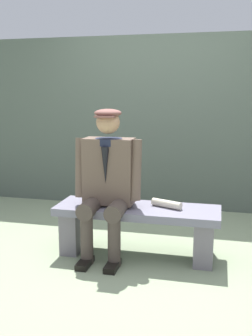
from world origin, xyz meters
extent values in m
plane|color=gray|center=(0.00, 0.00, 0.00)|extent=(30.00, 30.00, 0.00)
cube|color=slate|center=(0.00, 0.00, 0.42)|extent=(1.47, 0.48, 0.07)
cube|color=slate|center=(-0.60, 0.00, 0.19)|extent=(0.16, 0.41, 0.38)
cube|color=slate|center=(0.60, 0.00, 0.19)|extent=(0.16, 0.41, 0.38)
cube|color=brown|center=(0.26, 0.00, 0.77)|extent=(0.45, 0.22, 0.59)
cylinder|color=#1E2338|center=(0.26, 0.00, 1.03)|extent=(0.24, 0.24, 0.06)
cone|color=black|center=(0.26, 0.12, 0.84)|extent=(0.07, 0.07, 0.33)
sphere|color=tan|center=(0.26, 0.02, 1.21)|extent=(0.21, 0.21, 0.21)
ellipsoid|color=brown|center=(0.26, 0.02, 1.29)|extent=(0.24, 0.24, 0.07)
cube|color=brown|center=(0.26, 0.11, 1.26)|extent=(0.17, 0.09, 0.02)
cylinder|color=#473B35|center=(0.14, 0.14, 0.47)|extent=(0.15, 0.41, 0.15)
cylinder|color=#473B35|center=(0.14, 0.29, 0.24)|extent=(0.11, 0.11, 0.47)
cube|color=black|center=(0.14, 0.35, 0.03)|extent=(0.10, 0.24, 0.05)
cylinder|color=brown|center=(0.01, 0.04, 0.80)|extent=(0.11, 0.15, 0.54)
cylinder|color=#473B35|center=(0.38, 0.14, 0.47)|extent=(0.15, 0.41, 0.15)
cylinder|color=#473B35|center=(0.38, 0.29, 0.24)|extent=(0.11, 0.11, 0.47)
cube|color=black|center=(0.38, 0.35, 0.03)|extent=(0.10, 0.24, 0.05)
cylinder|color=brown|center=(0.51, 0.04, 0.80)|extent=(0.11, 0.16, 0.54)
cylinder|color=beige|center=(-0.26, -0.04, 0.49)|extent=(0.29, 0.17, 0.07)
cube|color=#4C574E|center=(0.00, -1.68, 1.08)|extent=(12.00, 0.24, 2.16)
camera|label=1|loc=(-0.69, 3.32, 1.45)|focal=41.84mm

